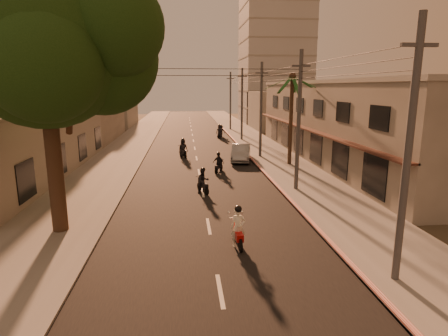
{
  "coord_description": "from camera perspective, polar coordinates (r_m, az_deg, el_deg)",
  "views": [
    {
      "loc": [
        -1.07,
        -15.37,
        6.74
      ],
      "look_at": [
        1.32,
        7.27,
        1.78
      ],
      "focal_mm": 30.0,
      "sensor_mm": 36.0,
      "label": 1
    }
  ],
  "objects": [
    {
      "name": "scooter_far_c",
      "position": [
        50.12,
        -0.71,
        5.52
      ],
      "size": [
        1.03,
        1.89,
        1.86
      ],
      "rotation": [
        0.0,
        0.0,
        -0.16
      ],
      "color": "black",
      "rests_on": "ground"
    },
    {
      "name": "filler_left_far",
      "position": [
        68.68,
        -17.07,
        9.05
      ],
      "size": [
        8.0,
        14.0,
        7.0
      ],
      "primitive_type": "cube",
      "color": "gray",
      "rests_on": "ground"
    },
    {
      "name": "scooter_mid_a",
      "position": [
        24.13,
        -3.19,
        -2.03
      ],
      "size": [
        1.18,
        1.66,
        1.7
      ],
      "rotation": [
        0.0,
        0.0,
        0.36
      ],
      "color": "black",
      "rests_on": "ground"
    },
    {
      "name": "sidewalk_right",
      "position": [
        37.0,
        7.48,
        1.78
      ],
      "size": [
        5.0,
        140.0,
        0.12
      ],
      "primitive_type": "cube",
      "color": "slate",
      "rests_on": "ground"
    },
    {
      "name": "palm_tree",
      "position": [
        32.66,
        10.37,
        12.81
      ],
      "size": [
        5.0,
        5.0,
        8.2
      ],
      "color": "black",
      "rests_on": "ground"
    },
    {
      "name": "parked_car",
      "position": [
        34.59,
        2.6,
        2.34
      ],
      "size": [
        3.35,
        5.27,
        1.54
      ],
      "primitive_type": "imported",
      "rotation": [
        0.0,
        0.0,
        -0.19
      ],
      "color": "#97999E",
      "rests_on": "ground"
    },
    {
      "name": "shophouse_row",
      "position": [
        36.73,
        18.29,
        6.85
      ],
      "size": [
        8.8,
        34.2,
        7.3
      ],
      "color": "gray",
      "rests_on": "ground"
    },
    {
      "name": "filler_left_near",
      "position": [
        51.24,
        -20.74,
        6.41
      ],
      "size": [
        8.0,
        14.0,
        4.4
      ],
      "primitive_type": "cube",
      "color": "gray",
      "rests_on": "ground"
    },
    {
      "name": "road",
      "position": [
        36.02,
        -4.21,
        1.49
      ],
      "size": [
        10.0,
        140.0,
        0.02
      ],
      "primitive_type": "cube",
      "color": "black",
      "rests_on": "ground"
    },
    {
      "name": "scooter_mid_b",
      "position": [
        29.82,
        -0.85,
        0.73
      ],
      "size": [
        1.22,
        1.58,
        1.67
      ],
      "rotation": [
        0.0,
        0.0,
        -0.43
      ],
      "color": "black",
      "rests_on": "ground"
    },
    {
      "name": "filler_right",
      "position": [
        62.34,
        8.08,
        8.73
      ],
      "size": [
        8.0,
        14.0,
        6.0
      ],
      "primitive_type": "cube",
      "color": "gray",
      "rests_on": "ground"
    },
    {
      "name": "distant_tower",
      "position": [
        73.75,
        7.78,
        17.83
      ],
      "size": [
        12.1,
        12.1,
        28.0
      ],
      "color": "#B7B5B2",
      "rests_on": "ground"
    },
    {
      "name": "broadleaf_tree",
      "position": [
        18.46,
        -24.55,
        16.63
      ],
      "size": [
        9.6,
        8.7,
        12.1
      ],
      "color": "black",
      "rests_on": "ground"
    },
    {
      "name": "scooter_far_b",
      "position": [
        51.09,
        -0.42,
        5.58
      ],
      "size": [
        1.17,
        1.72,
        1.69
      ],
      "rotation": [
        0.0,
        0.0,
        -0.12
      ],
      "color": "black",
      "rests_on": "ground"
    },
    {
      "name": "sidewalk_left",
      "position": [
        36.57,
        -16.04,
        1.28
      ],
      "size": [
        5.0,
        140.0,
        0.12
      ],
      "primitive_type": "cube",
      "color": "slate",
      "rests_on": "ground"
    },
    {
      "name": "scooter_far_a",
      "position": [
        36.52,
        -6.26,
        2.95
      ],
      "size": [
        1.22,
        1.85,
        1.89
      ],
      "rotation": [
        0.0,
        0.0,
        0.33
      ],
      "color": "black",
      "rests_on": "ground"
    },
    {
      "name": "utility_poles",
      "position": [
        36.11,
        5.72,
        11.9
      ],
      "size": [
        1.2,
        48.26,
        9.0
      ],
      "color": "#38383A",
      "rests_on": "ground"
    },
    {
      "name": "left_building",
      "position": [
        32.35,
        -29.53,
        3.34
      ],
      "size": [
        8.2,
        24.2,
        5.2
      ],
      "color": "gray",
      "rests_on": "ground"
    },
    {
      "name": "ground",
      "position": [
        16.82,
        -1.91,
        -11.34
      ],
      "size": [
        160.0,
        160.0,
        0.0
      ],
      "primitive_type": "plane",
      "color": "#383023",
      "rests_on": "ground"
    },
    {
      "name": "curb_stripe",
      "position": [
        31.7,
        5.35,
        0.14
      ],
      "size": [
        0.2,
        60.0,
        0.2
      ],
      "primitive_type": "cube",
      "color": "red",
      "rests_on": "ground"
    },
    {
      "name": "scooter_red",
      "position": [
        16.18,
        2.14,
        -9.22
      ],
      "size": [
        0.71,
        1.88,
        1.85
      ],
      "rotation": [
        0.0,
        0.0,
        0.04
      ],
      "color": "black",
      "rests_on": "ground"
    }
  ]
}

